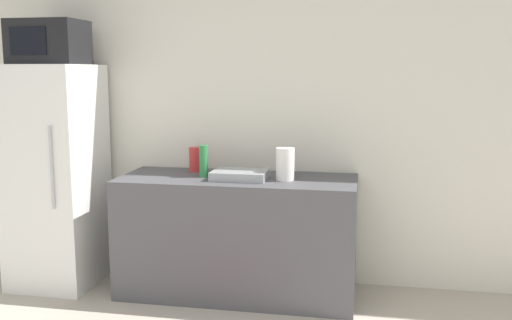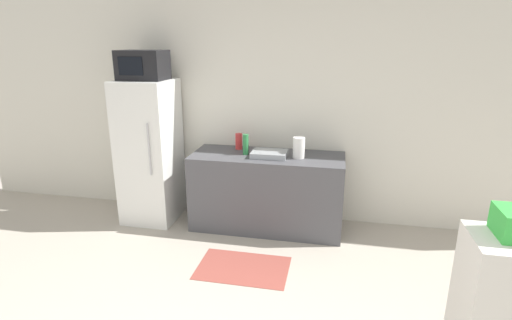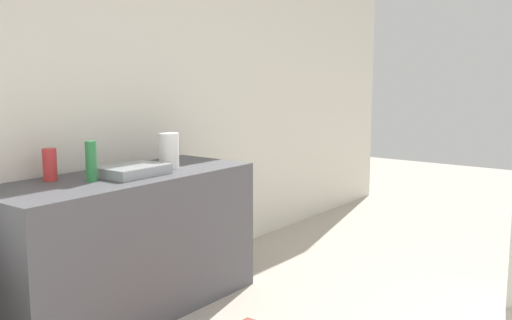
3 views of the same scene
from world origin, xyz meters
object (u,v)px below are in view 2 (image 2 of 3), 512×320
object	(u,v)px
microwave	(143,65)
bottle_tall	(246,144)
bottle_short	(239,141)
paper_towel_roll	(299,148)
refrigerator	(150,152)

from	to	relation	value
microwave	bottle_tall	xyz separation A→B (m)	(1.15, 0.01, -0.84)
bottle_short	paper_towel_roll	xyz separation A→B (m)	(0.72, -0.22, 0.02)
refrigerator	microwave	world-z (taller)	microwave
refrigerator	microwave	xyz separation A→B (m)	(-0.00, -0.00, 0.99)
refrigerator	bottle_tall	world-z (taller)	refrigerator
microwave	paper_towel_roll	xyz separation A→B (m)	(1.74, 0.00, -0.85)
refrigerator	paper_towel_roll	world-z (taller)	refrigerator
refrigerator	microwave	distance (m)	0.99
bottle_tall	bottle_short	size ratio (longest dim) A/B	1.24
refrigerator	bottle_tall	size ratio (longest dim) A/B	7.22
refrigerator	paper_towel_roll	xyz separation A→B (m)	(1.74, -0.00, 0.14)
bottle_short	bottle_tall	bearing A→B (deg)	-57.27
microwave	paper_towel_roll	size ratio (longest dim) A/B	2.22
bottle_short	paper_towel_roll	bearing A→B (deg)	-16.61
bottle_tall	paper_towel_roll	xyz separation A→B (m)	(0.59, -0.01, -0.00)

